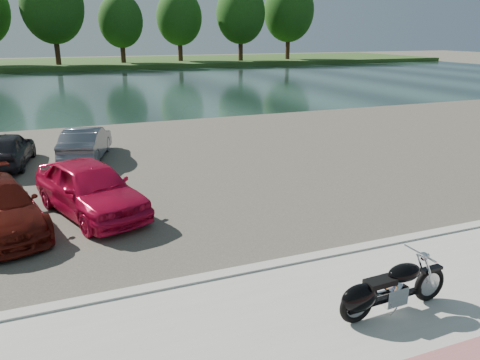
% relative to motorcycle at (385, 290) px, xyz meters
% --- Properties ---
extents(ground, '(200.00, 200.00, 0.00)m').
position_rel_motorcycle_xyz_m(ground, '(-0.65, 0.36, -0.56)').
color(ground, '#595447').
rests_on(ground, ground).
extents(promenade, '(60.00, 6.00, 0.10)m').
position_rel_motorcycle_xyz_m(promenade, '(-0.65, -0.64, -0.51)').
color(promenade, '#B3B0A8').
rests_on(promenade, ground).
extents(kerb, '(60.00, 0.30, 0.14)m').
position_rel_motorcycle_xyz_m(kerb, '(-0.65, 2.36, -0.49)').
color(kerb, '#B3B0A8').
rests_on(kerb, ground).
extents(parking_lot, '(60.00, 18.00, 0.04)m').
position_rel_motorcycle_xyz_m(parking_lot, '(-0.65, 11.36, -0.54)').
color(parking_lot, '#464138').
rests_on(parking_lot, ground).
extents(river, '(120.00, 40.00, 0.00)m').
position_rel_motorcycle_xyz_m(river, '(-0.65, 40.36, -0.56)').
color(river, black).
rests_on(river, ground).
extents(far_bank, '(120.00, 24.00, 0.60)m').
position_rel_motorcycle_xyz_m(far_bank, '(-0.65, 72.36, -0.26)').
color(far_bank, '#2A4E1C').
rests_on(far_bank, ground).
extents(far_trees, '(70.25, 10.68, 12.52)m').
position_rel_motorcycle_xyz_m(far_trees, '(3.71, 66.15, 6.93)').
color(far_trees, '#311D12').
rests_on(far_trees, far_bank).
extents(motorcycle, '(2.33, 0.75, 1.05)m').
position_rel_motorcycle_xyz_m(motorcycle, '(0.00, 0.00, 0.00)').
color(motorcycle, black).
rests_on(motorcycle, promenade).
extents(car_4, '(3.16, 4.73, 1.50)m').
position_rel_motorcycle_xyz_m(car_4, '(-4.33, 7.07, 0.23)').
color(car_4, '#C10C38').
rests_on(car_4, parking_lot).
extents(car_8, '(2.07, 4.01, 1.31)m').
position_rel_motorcycle_xyz_m(car_8, '(-6.82, 13.24, 0.13)').
color(car_8, black).
rests_on(car_8, parking_lot).
extents(car_9, '(2.39, 4.12, 1.28)m').
position_rel_motorcycle_xyz_m(car_9, '(-3.98, 13.34, 0.12)').
color(car_9, slate).
rests_on(car_9, parking_lot).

